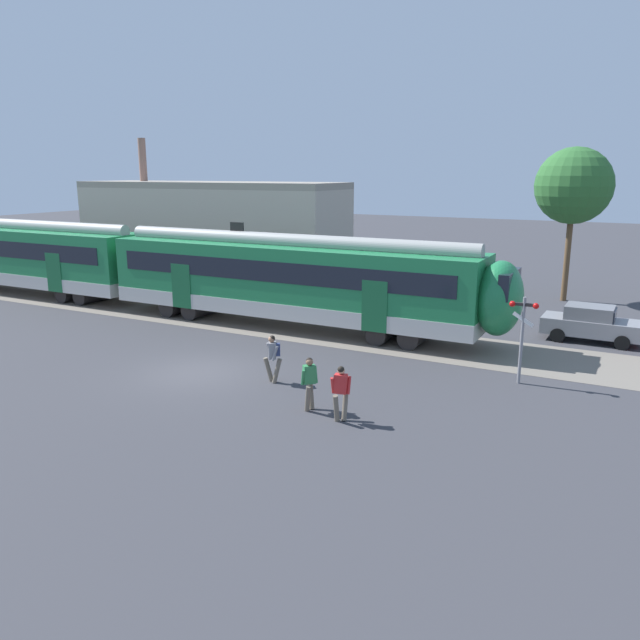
# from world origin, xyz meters

# --- Properties ---
(ground_plane) EXTENTS (160.00, 160.00, 0.00)m
(ground_plane) POSITION_xyz_m (0.00, 0.00, 0.00)
(ground_plane) COLOR #38383D
(track_bed) EXTENTS (80.00, 4.40, 0.01)m
(track_bed) POSITION_xyz_m (-11.57, 7.33, 0.01)
(track_bed) COLOR slate
(track_bed) RESTS_ON ground
(commuter_train) EXTENTS (38.05, 3.07, 4.73)m
(commuter_train) POSITION_xyz_m (-9.08, 7.33, 2.25)
(commuter_train) COLOR #B7B7B2
(commuter_train) RESTS_ON ground
(pedestrian_grey) EXTENTS (0.71, 0.50, 1.67)m
(pedestrian_grey) POSITION_xyz_m (2.97, 0.35, 0.99)
(pedestrian_grey) COLOR #6B6051
(pedestrian_grey) RESTS_ON ground
(pedestrian_green) EXTENTS (0.50, 0.69, 1.67)m
(pedestrian_green) POSITION_xyz_m (5.27, -1.32, 0.99)
(pedestrian_green) COLOR #6B6051
(pedestrian_green) RESTS_ON ground
(pedestrian_red) EXTENTS (0.54, 0.68, 1.67)m
(pedestrian_red) POSITION_xyz_m (6.49, -1.66, 0.96)
(pedestrian_red) COLOR #6B6051
(pedestrian_red) RESTS_ON ground
(parked_car_grey) EXTENTS (4.04, 1.83, 1.54)m
(parked_car_grey) POSITION_xyz_m (12.14, 11.09, 0.78)
(parked_car_grey) COLOR gray
(parked_car_grey) RESTS_ON ground
(crossing_signal) EXTENTS (0.96, 0.21, 3.00)m
(crossing_signal) POSITION_xyz_m (10.45, 4.11, 2.01)
(crossing_signal) COLOR gray
(crossing_signal) RESTS_ON ground
(background_building) EXTENTS (18.03, 5.00, 9.20)m
(background_building) POSITION_xyz_m (-11.26, 15.72, 3.21)
(background_building) COLOR #B2A899
(background_building) RESTS_ON ground
(street_tree_right) EXTENTS (4.10, 4.10, 8.34)m
(street_tree_right) POSITION_xyz_m (10.04, 19.70, 6.27)
(street_tree_right) COLOR brown
(street_tree_right) RESTS_ON ground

